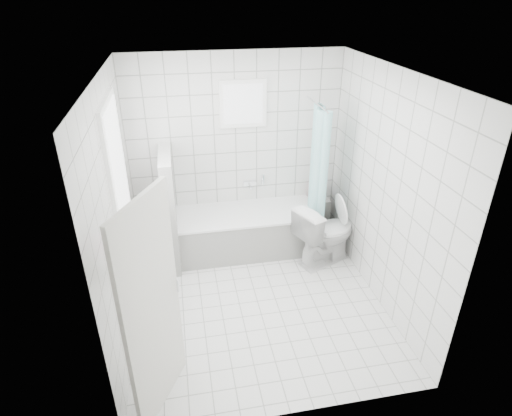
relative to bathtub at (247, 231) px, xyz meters
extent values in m
plane|color=white|center=(-0.07, -1.12, -0.29)|extent=(3.00, 3.00, 0.00)
plane|color=white|center=(-0.07, -1.12, 2.31)|extent=(3.00, 3.00, 0.00)
cube|color=white|center=(-0.07, 0.38, 1.01)|extent=(2.80, 0.02, 2.60)
cube|color=white|center=(-0.07, -2.62, 1.01)|extent=(2.80, 0.02, 2.60)
cube|color=white|center=(-1.47, -1.12, 1.01)|extent=(0.02, 3.00, 2.60)
cube|color=white|center=(1.33, -1.12, 1.01)|extent=(0.02, 3.00, 2.60)
cube|color=white|center=(-1.43, -0.82, 1.31)|extent=(0.01, 0.90, 1.40)
cube|color=white|center=(0.03, 0.33, 1.66)|extent=(0.50, 0.01, 0.50)
cube|color=white|center=(-1.38, -0.82, 0.57)|extent=(0.18, 1.02, 0.08)
cube|color=silver|center=(-1.14, -2.25, 0.71)|extent=(0.40, 0.73, 2.00)
cube|color=white|center=(0.00, 0.00, -0.02)|extent=(1.85, 0.75, 0.55)
cube|color=white|center=(0.00, 0.00, 0.27)|extent=(1.87, 0.77, 0.03)
cube|color=white|center=(-1.00, -0.05, 0.46)|extent=(0.15, 0.85, 1.50)
cube|color=white|center=(1.04, 0.25, -0.02)|extent=(0.40, 0.24, 0.55)
imported|color=white|center=(0.96, -0.47, 0.13)|extent=(0.94, 0.75, 0.84)
cylinder|color=silver|center=(0.88, -0.02, 1.71)|extent=(0.02, 0.80, 0.02)
cube|color=silver|center=(0.10, 0.33, 0.56)|extent=(0.18, 0.06, 0.06)
imported|color=#C44C95|center=(-1.37, -1.21, 0.77)|extent=(0.15, 0.15, 0.31)
imported|color=pink|center=(-1.37, -0.50, 0.69)|extent=(0.08, 0.08, 0.17)
imported|color=#35EEEB|center=(-1.37, -0.99, 0.70)|extent=(0.11, 0.11, 0.18)
imported|color=silver|center=(-1.37, -0.88, 0.70)|extent=(0.18, 0.18, 0.18)
imported|color=white|center=(-1.37, -0.72, 0.76)|extent=(0.13, 0.13, 0.30)
cylinder|color=#E51A43|center=(1.01, 0.27, 0.37)|extent=(0.06, 0.06, 0.21)
cylinder|color=green|center=(0.96, 0.16, 0.36)|extent=(0.06, 0.06, 0.21)
cylinder|color=gold|center=(1.07, 0.17, 0.39)|extent=(0.06, 0.06, 0.26)
cylinder|color=#1521AE|center=(1.11, 0.26, 0.38)|extent=(0.06, 0.06, 0.25)
camera|label=1|loc=(-0.83, -4.97, 3.02)|focal=30.00mm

